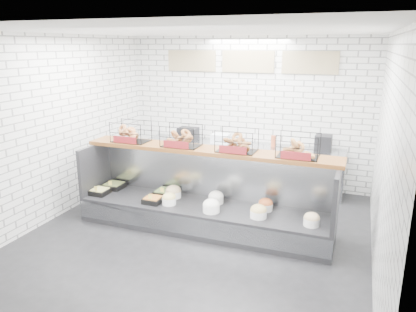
% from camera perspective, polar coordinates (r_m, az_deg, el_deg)
% --- Properties ---
extents(ground, '(5.50, 5.50, 0.00)m').
position_cam_1_polar(ground, '(6.31, -1.66, -11.23)').
color(ground, black).
rests_on(ground, ground).
extents(room_shell, '(5.02, 5.51, 3.01)m').
position_cam_1_polar(room_shell, '(6.24, 0.31, 8.34)').
color(room_shell, silver).
rests_on(room_shell, ground).
extents(display_case, '(4.00, 0.90, 1.20)m').
position_cam_1_polar(display_case, '(6.46, -0.57, -7.36)').
color(display_case, black).
rests_on(display_case, ground).
extents(bagel_shelf, '(4.10, 0.50, 0.40)m').
position_cam_1_polar(bagel_shelf, '(6.29, 0.06, 2.06)').
color(bagel_shelf, '#4E2A10').
rests_on(bagel_shelf, display_case).
extents(prep_counter, '(4.00, 0.60, 1.20)m').
position_cam_1_polar(prep_counter, '(8.28, 4.72, -1.18)').
color(prep_counter, '#93969B').
rests_on(prep_counter, ground).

